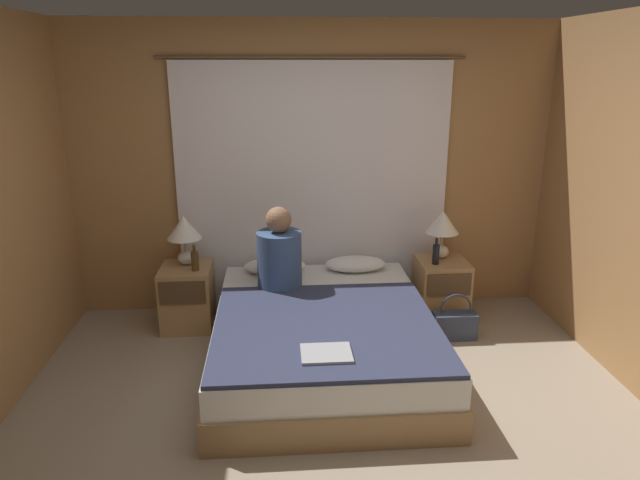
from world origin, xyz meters
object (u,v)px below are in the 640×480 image
Objects in this scene: lamp_right at (442,226)px; person_left_in_bed at (279,255)px; pillow_right at (355,264)px; nightstand_right at (441,289)px; beer_bottle_on_right_stand at (436,254)px; bed at (323,338)px; pillow_left at (275,266)px; beer_bottle_on_left_stand at (195,260)px; lamp_left at (184,231)px; handbag_on_floor at (455,324)px; nightstand_left at (188,297)px; laptop_on_bed at (326,353)px.

person_left_in_bed reaches higher than lamp_right.
lamp_right is 0.81m from pillow_right.
beer_bottle_on_right_stand reaches higher than nightstand_right.
beer_bottle_on_right_stand reaches higher than bed.
pillow_left is 0.68m from beer_bottle_on_left_stand.
pillow_right is 0.78m from person_left_in_bed.
bed is 1.25m from beer_bottle_on_left_stand.
pillow_left is (0.74, 0.03, -0.34)m from lamp_left.
handbag_on_floor is (0.01, -0.40, -0.14)m from nightstand_right.
person_left_in_bed is at bearing -151.70° from pillow_right.
beer_bottle_on_right_stand is at bearing 0.00° from beer_bottle_on_left_stand.
pillow_left is 2.31× the size of beer_bottle_on_right_stand.
lamp_right is (2.17, 0.08, 0.55)m from nightstand_left.
person_left_in_bed is at bearing -169.84° from nightstand_right.
lamp_left reaches higher than pillow_right.
person_left_in_bed reaches higher than nightstand_right.
pillow_right reaches higher than bed.
pillow_right is 1.57m from laptop_on_bed.
nightstand_left is 1.78m from laptop_on_bed.
nightstand_left is at bearing 139.40° from beer_bottle_on_left_stand.
lamp_left is 1.00× the size of lamp_right.
person_left_in_bed is (-0.31, 0.48, 0.49)m from bed.
beer_bottle_on_right_stand reaches higher than pillow_left.
pillow_left reaches higher than handbag_on_floor.
nightstand_left is 0.37m from beer_bottle_on_left_stand.
nightstand_left is 1.26× the size of lamp_left.
pillow_left is 0.69m from pillow_right.
lamp_left is 1.91× the size of beer_bottle_on_left_stand.
nightstand_left is 2.12m from beer_bottle_on_right_stand.
laptop_on_bed is at bearing -54.53° from beer_bottle_on_left_stand.
beer_bottle_on_right_stand is (1.00, 0.65, 0.41)m from bed.
beer_bottle_on_right_stand is at bearing 52.21° from laptop_on_bed.
nightstand_right is (2.17, 0.00, 0.00)m from nightstand_left.
person_left_in_bed is at bearing 173.89° from handbag_on_floor.
pillow_right is at bearing 0.00° from pillow_left.
pillow_right is at bearing 28.30° from person_left_in_bed.
beer_bottle_on_right_stand is at bearing 7.37° from person_left_in_bed.
handbag_on_floor is at bearing -12.31° from lamp_left.
nightstand_right is at bearing 2.23° from beer_bottle_on_left_stand.
pillow_right is at bearing 177.92° from lamp_right.
bed is 3.06× the size of person_left_in_bed.
pillow_left is (-1.43, 0.10, 0.22)m from nightstand_right.
bed is 4.87× the size of lamp_left.
lamp_left is 1.08× the size of handbag_on_floor.
nightstand_right is 0.79× the size of person_left_in_bed.
pillow_left is (-0.35, 0.83, 0.27)m from bed.
lamp_left is at bearing 175.70° from beer_bottle_on_right_stand.
beer_bottle_on_right_stand is at bearing -2.22° from nightstand_left.
pillow_left is at bearing 96.34° from person_left_in_bed.
nightstand_right is 1.01× the size of pillow_right.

